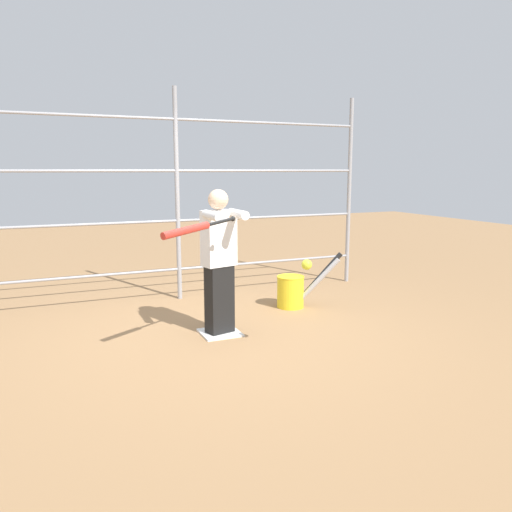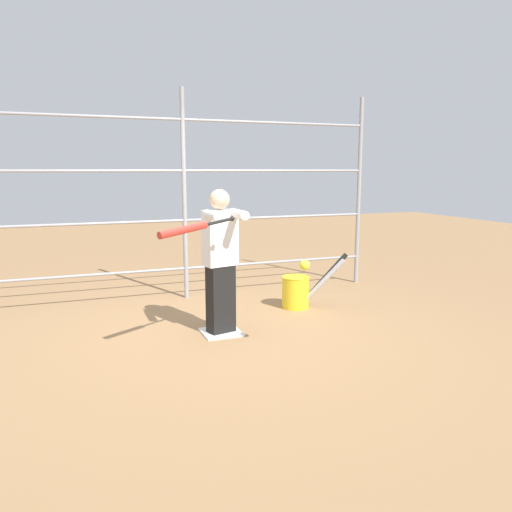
{
  "view_description": "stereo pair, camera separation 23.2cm",
  "coord_description": "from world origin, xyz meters",
  "px_view_note": "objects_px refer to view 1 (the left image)",
  "views": [
    {
      "loc": [
        1.68,
        4.79,
        1.71
      ],
      "look_at": [
        -0.25,
        0.37,
        0.88
      ],
      "focal_mm": 35.0,
      "sensor_mm": 36.0,
      "label": 1
    },
    {
      "loc": [
        1.47,
        4.87,
        1.71
      ],
      "look_at": [
        -0.25,
        0.37,
        0.88
      ],
      "focal_mm": 35.0,
      "sensor_mm": 36.0,
      "label": 2
    }
  ],
  "objects_px": {
    "batter": "(219,258)",
    "softball_in_flight": "(307,265)",
    "bat_bucket": "(293,290)",
    "baseball_bat_swinging": "(192,229)"
  },
  "relations": [
    {
      "from": "batter",
      "to": "softball_in_flight",
      "type": "xyz_separation_m",
      "value": [
        -0.51,
        0.92,
        0.05
      ]
    },
    {
      "from": "batter",
      "to": "bat_bucket",
      "type": "distance_m",
      "value": 1.47
    },
    {
      "from": "softball_in_flight",
      "to": "bat_bucket",
      "type": "xyz_separation_m",
      "value": [
        -0.69,
        -1.53,
        -0.65
      ]
    },
    {
      "from": "baseball_bat_swinging",
      "to": "bat_bucket",
      "type": "relative_size",
      "value": 1.08
    },
    {
      "from": "softball_in_flight",
      "to": "bat_bucket",
      "type": "bearing_deg",
      "value": -114.12
    },
    {
      "from": "softball_in_flight",
      "to": "batter",
      "type": "bearing_deg",
      "value": -61.02
    },
    {
      "from": "batter",
      "to": "baseball_bat_swinging",
      "type": "xyz_separation_m",
      "value": [
        0.46,
        0.63,
        0.39
      ]
    },
    {
      "from": "baseball_bat_swinging",
      "to": "batter",
      "type": "bearing_deg",
      "value": -126.6
    },
    {
      "from": "batter",
      "to": "softball_in_flight",
      "type": "bearing_deg",
      "value": 118.98
    },
    {
      "from": "softball_in_flight",
      "to": "bat_bucket",
      "type": "distance_m",
      "value": 1.8
    }
  ]
}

